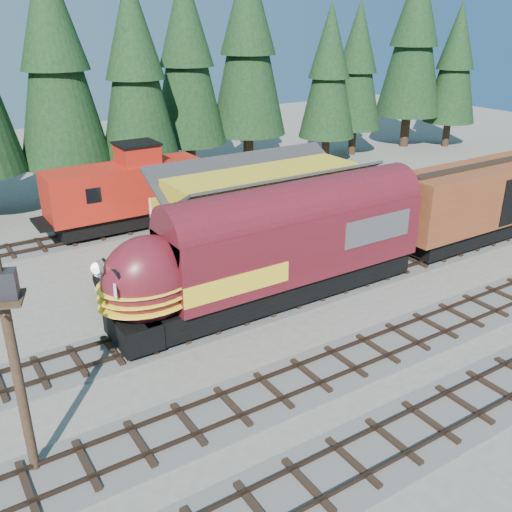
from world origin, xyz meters
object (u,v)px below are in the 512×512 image
utility_pole (9,327)px  caboose (126,192)px  pickup_truck_a (160,275)px  depot (264,201)px  boxcar (491,197)px  locomotive (265,257)px

utility_pole → caboose: bearing=80.9°
caboose → pickup_truck_a: caboose is taller
depot → pickup_truck_a: (-7.82, -2.18, -2.05)m
boxcar → caboose: (-18.52, 14.00, -0.16)m
depot → boxcar: bearing=-27.1°
locomotive → pickup_truck_a: (-3.63, 4.32, -1.76)m
boxcar → pickup_truck_a: 21.08m
caboose → utility_pole: utility_pole is taller
depot → boxcar: 14.29m
utility_pole → pickup_truck_a: utility_pole is taller
locomotive → boxcar: size_ratio=1.14×
depot → utility_pole: size_ratio=1.41×
utility_pole → locomotive: bearing=42.8°
locomotive → pickup_truck_a: size_ratio=2.59×
locomotive → caboose: caboose is taller
utility_pole → pickup_truck_a: bearing=67.8°
boxcar → pickup_truck_a: bearing=168.1°
caboose → locomotive: bearing=-83.5°
depot → pickup_truck_a: size_ratio=1.96×
caboose → pickup_truck_a: (-2.03, -9.68, -1.71)m
depot → caboose: size_ratio=1.26×
locomotive → caboose: bearing=96.5°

